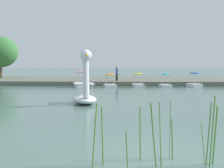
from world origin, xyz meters
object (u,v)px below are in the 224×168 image
Objects in this scene: pedal_boat_yellow at (138,82)px; pedal_boat_pink at (82,82)px; pedal_boat_blue at (194,83)px; person_on_path at (117,73)px; pedal_boat_cyan at (165,83)px; swan_boat at (85,91)px; tree_broadleaf_left at (1,52)px; pedal_boat_orange at (110,83)px.

pedal_boat_yellow is 6.00m from pedal_boat_pink.
person_on_path is (-8.37, 3.61, 0.97)m from pedal_boat_blue.
pedal_boat_cyan is 0.77× the size of pedal_boat_pink.
pedal_boat_pink is (-11.95, -0.44, 0.04)m from pedal_boat_blue.
pedal_boat_blue is at bearing -23.31° from person_on_path.
swan_boat reaches higher than pedal_boat_pink.
person_on_path is (17.17, -7.85, -2.85)m from tree_broadleaf_left.
tree_broadleaf_left reaches higher than pedal_boat_blue.
pedal_boat_yellow is at bearing 175.44° from pedal_boat_cyan.
pedal_boat_pink is 1.45× the size of person_on_path.
swan_boat is 1.61× the size of pedal_boat_blue.
pedal_boat_orange is 0.80× the size of pedal_boat_pink.
tree_broadleaf_left is 19.09m from person_on_path.
pedal_boat_pink is at bearing -41.20° from tree_broadleaf_left.
pedal_boat_cyan is at bearing -37.13° from person_on_path.
pedal_boat_pink is 5.49m from person_on_path.
person_on_path is (-5.27, 3.99, 1.00)m from pedal_boat_cyan.
person_on_path is (1.20, 19.26, 0.68)m from swan_boat.
pedal_boat_orange is (-2.97, -0.40, -0.07)m from pedal_boat_yellow.
pedal_boat_blue is (9.57, 15.66, -0.28)m from swan_boat.
pedal_boat_orange is 1.17× the size of person_on_path.
tree_broadleaf_left is at bearing 152.19° from pedal_boat_cyan.
pedal_boat_cyan is 5.84m from pedal_boat_orange.
pedal_boat_pink is at bearing -179.66° from pedal_boat_cyan.
tree_broadleaf_left is (-16.61, 12.01, 3.85)m from pedal_boat_orange.
pedal_boat_yellow is (-5.96, -0.16, 0.04)m from pedal_boat_blue.
swan_boat is 1.25× the size of pedal_boat_pink.
pedal_boat_orange is (-5.84, -0.17, -0.00)m from pedal_boat_cyan.
person_on_path is (3.59, 4.04, 0.93)m from pedal_boat_pink.
person_on_path is at bearing 156.69° from pedal_boat_blue.
swan_boat is at bearing -59.49° from tree_broadleaf_left.
pedal_boat_orange is at bearing -2.32° from pedal_boat_pink.
pedal_boat_orange is 0.30× the size of tree_broadleaf_left.
pedal_boat_yellow is at bearing 7.73° from pedal_boat_orange.
tree_broadleaf_left is 3.83× the size of person_on_path.
swan_boat is 0.47× the size of tree_broadleaf_left.
pedal_boat_cyan is 8.86m from pedal_boat_pink.
pedal_boat_cyan is 0.99× the size of pedal_boat_yellow.
person_on_path is at bearing 122.60° from pedal_boat_yellow.
pedal_boat_yellow is at bearing -178.48° from pedal_boat_blue.
swan_boat is at bearing -81.08° from pedal_boat_pink.
pedal_boat_blue is at bearing 58.58° from swan_boat.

